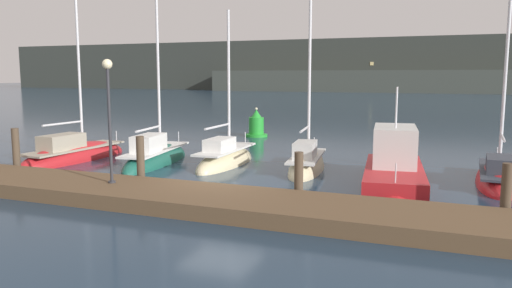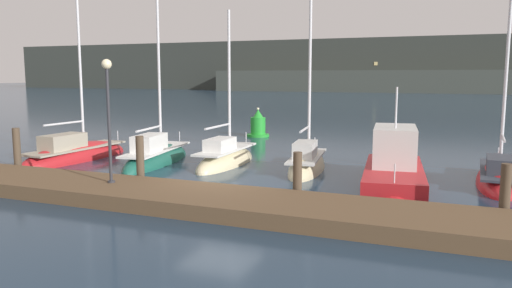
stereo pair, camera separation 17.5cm
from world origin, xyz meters
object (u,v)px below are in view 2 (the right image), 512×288
(channel_buoy, at_px, (258,126))
(sailboat_berth_3, at_px, (226,162))
(sailboat_berth_4, at_px, (307,168))
(sailboat_berth_6, at_px, (500,181))
(dock_lamppost, at_px, (108,101))
(motorboat_berth_5, at_px, (394,176))
(sailboat_berth_2, at_px, (156,160))
(sailboat_berth_1, at_px, (76,158))

(channel_buoy, bearing_deg, sailboat_berth_3, -76.21)
(sailboat_berth_4, distance_m, channel_buoy, 11.71)
(sailboat_berth_6, relative_size, dock_lamppost, 2.18)
(motorboat_berth_5, distance_m, channel_buoy, 15.07)
(sailboat_berth_2, distance_m, motorboat_berth_5, 10.44)
(sailboat_berth_3, bearing_deg, sailboat_berth_4, 1.78)
(sailboat_berth_2, xyz_separation_m, motorboat_berth_5, (10.42, -0.59, 0.20))
(sailboat_berth_3, distance_m, sailboat_berth_6, 10.91)
(sailboat_berth_2, distance_m, sailboat_berth_4, 6.81)
(sailboat_berth_3, relative_size, sailboat_berth_4, 0.95)
(motorboat_berth_5, relative_size, channel_buoy, 3.54)
(sailboat_berth_3, xyz_separation_m, sailboat_berth_4, (3.68, 0.11, 0.00))
(sailboat_berth_3, height_order, sailboat_berth_6, sailboat_berth_6)
(sailboat_berth_1, height_order, channel_buoy, sailboat_berth_1)
(sailboat_berth_2, bearing_deg, sailboat_berth_1, -169.78)
(sailboat_berth_4, xyz_separation_m, dock_lamppost, (-4.71, -6.65, 3.00))
(sailboat_berth_4, height_order, channel_buoy, sailboat_berth_4)
(sailboat_berth_2, xyz_separation_m, channel_buoy, (0.61, 10.84, 0.55))
(sailboat_berth_6, bearing_deg, sailboat_berth_2, -176.17)
(sailboat_berth_4, bearing_deg, motorboat_berth_5, -22.02)
(sailboat_berth_3, xyz_separation_m, motorboat_berth_5, (7.34, -1.37, 0.21))
(channel_buoy, bearing_deg, sailboat_berth_6, -36.51)
(sailboat_berth_2, distance_m, dock_lamppost, 6.80)
(sailboat_berth_3, height_order, motorboat_berth_5, sailboat_berth_3)
(motorboat_berth_5, relative_size, dock_lamppost, 1.66)
(sailboat_berth_2, relative_size, dock_lamppost, 2.27)
(dock_lamppost, bearing_deg, sailboat_berth_6, 29.29)
(sailboat_berth_1, relative_size, channel_buoy, 4.54)
(sailboat_berth_6, bearing_deg, channel_buoy, 143.49)
(sailboat_berth_3, xyz_separation_m, sailboat_berth_6, (10.91, 0.16, -0.01))
(sailboat_berth_2, height_order, motorboat_berth_5, sailboat_berth_2)
(motorboat_berth_5, bearing_deg, sailboat_berth_1, -179.53)
(sailboat_berth_2, bearing_deg, channel_buoy, 86.80)
(sailboat_berth_3, distance_m, sailboat_berth_4, 3.68)
(sailboat_berth_2, height_order, dock_lamppost, sailboat_berth_2)
(sailboat_berth_4, bearing_deg, sailboat_berth_2, -172.50)
(sailboat_berth_2, bearing_deg, sailboat_berth_6, 3.83)
(sailboat_berth_6, height_order, dock_lamppost, sailboat_berth_6)
(sailboat_berth_3, bearing_deg, sailboat_berth_2, -165.86)
(sailboat_berth_1, bearing_deg, channel_buoy, 68.50)
(sailboat_berth_1, distance_m, sailboat_berth_3, 7.17)
(sailboat_berth_6, distance_m, dock_lamppost, 14.01)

